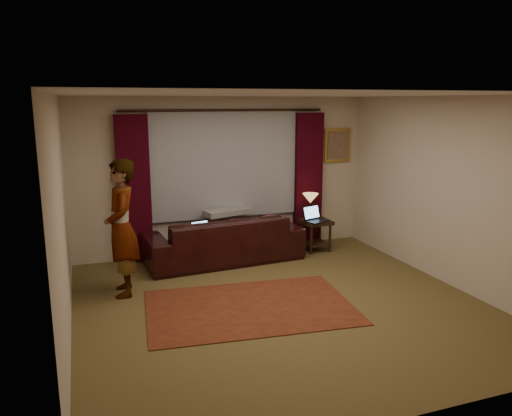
{
  "coord_description": "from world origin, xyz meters",
  "views": [
    {
      "loc": [
        -2.29,
        -5.48,
        2.53
      ],
      "look_at": [
        0.1,
        1.2,
        1.0
      ],
      "focal_mm": 35.0,
      "sensor_mm": 36.0,
      "label": 1
    }
  ],
  "objects_px": {
    "laptop_table": "(317,214)",
    "tiffany_lamp": "(310,206)",
    "laptop_sofa": "(203,229)",
    "person": "(122,228)",
    "sofa": "(223,230)",
    "end_table": "(316,235)"
  },
  "relations": [
    {
      "from": "laptop_table",
      "to": "tiffany_lamp",
      "type": "bearing_deg",
      "value": 72.66
    },
    {
      "from": "laptop_sofa",
      "to": "person",
      "type": "bearing_deg",
      "value": -164.02
    },
    {
      "from": "sofa",
      "to": "tiffany_lamp",
      "type": "height_order",
      "value": "sofa"
    },
    {
      "from": "laptop_table",
      "to": "person",
      "type": "bearing_deg",
      "value": 176.08
    },
    {
      "from": "end_table",
      "to": "tiffany_lamp",
      "type": "bearing_deg",
      "value": 109.66
    },
    {
      "from": "person",
      "to": "laptop_table",
      "type": "bearing_deg",
      "value": 105.77
    },
    {
      "from": "tiffany_lamp",
      "to": "person",
      "type": "distance_m",
      "value": 3.41
    },
    {
      "from": "sofa",
      "to": "person",
      "type": "height_order",
      "value": "person"
    },
    {
      "from": "laptop_table",
      "to": "end_table",
      "type": "bearing_deg",
      "value": 50.9
    },
    {
      "from": "laptop_table",
      "to": "person",
      "type": "relative_size",
      "value": 0.22
    },
    {
      "from": "tiffany_lamp",
      "to": "laptop_table",
      "type": "bearing_deg",
      "value": -89.35
    },
    {
      "from": "end_table",
      "to": "laptop_table",
      "type": "bearing_deg",
      "value": -111.11
    },
    {
      "from": "tiffany_lamp",
      "to": "laptop_table",
      "type": "relative_size",
      "value": 1.11
    },
    {
      "from": "tiffany_lamp",
      "to": "person",
      "type": "xyz_separation_m",
      "value": [
        -3.23,
        -1.06,
        0.15
      ]
    },
    {
      "from": "laptop_table",
      "to": "laptop_sofa",
      "type": "bearing_deg",
      "value": 165.65
    },
    {
      "from": "end_table",
      "to": "laptop_sofa",
      "type": "bearing_deg",
      "value": -173.16
    },
    {
      "from": "laptop_sofa",
      "to": "end_table",
      "type": "distance_m",
      "value": 2.08
    },
    {
      "from": "person",
      "to": "end_table",
      "type": "bearing_deg",
      "value": 107.5
    },
    {
      "from": "laptop_table",
      "to": "person",
      "type": "distance_m",
      "value": 3.34
    },
    {
      "from": "sofa",
      "to": "end_table",
      "type": "bearing_deg",
      "value": 176.27
    },
    {
      "from": "end_table",
      "to": "person",
      "type": "relative_size",
      "value": 0.3
    },
    {
      "from": "sofa",
      "to": "end_table",
      "type": "relative_size",
      "value": 4.62
    }
  ]
}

